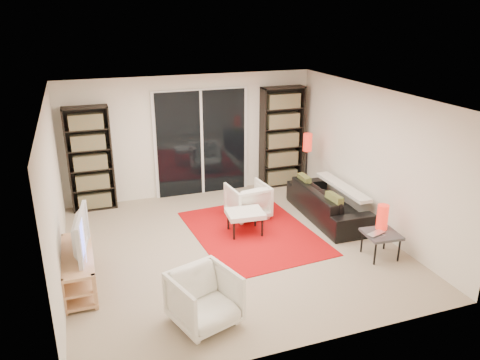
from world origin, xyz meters
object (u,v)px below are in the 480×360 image
tv_stand (78,269)px  floor_lamp (307,149)px  armchair_front (204,299)px  bookshelf_left (90,159)px  armchair_back (248,201)px  bookshelf_right (282,137)px  sofa (328,203)px  ottoman (245,214)px  side_table (381,235)px

tv_stand → floor_lamp: bearing=23.9°
armchair_front → bookshelf_left: bearing=86.5°
armchair_back → armchair_front: bearing=54.5°
bookshelf_right → sofa: size_ratio=1.06×
bookshelf_right → ottoman: size_ratio=3.28×
sofa → armchair_back: size_ratio=2.86×
armchair_front → bookshelf_right: bearing=37.3°
armchair_front → side_table: (2.95, 0.66, 0.02)m
ottoman → side_table: (1.66, -1.43, 0.01)m
armchair_front → ottoman: 2.46m
bookshelf_right → armchair_back: 1.97m
sofa → floor_lamp: (0.11, 1.11, 0.68)m
bookshelf_left → armchair_back: 3.00m
armchair_back → side_table: armchair_back is taller
ottoman → bookshelf_right: bearing=51.9°
tv_stand → sofa: sofa is taller
side_table → floor_lamp: (0.09, 2.65, 0.61)m
armchair_back → armchair_front: size_ratio=0.94×
sofa → floor_lamp: bearing=-4.3°
armchair_back → armchair_front: (-1.57, -2.71, 0.02)m
bookshelf_left → bookshelf_right: 3.85m
sofa → armchair_front: (-2.92, -2.20, 0.04)m
sofa → bookshelf_right: bearing=4.8°
sofa → armchair_front: size_ratio=2.70×
tv_stand → ottoman: bearing=15.5°
bookshelf_right → armchair_back: bookshelf_right is taller
armchair_back → ottoman: (-0.28, -0.62, 0.03)m
armchair_back → tv_stand: bearing=19.2°
bookshelf_right → floor_lamp: (0.22, -0.73, -0.08)m
bookshelf_right → side_table: bookshelf_right is taller
tv_stand → bookshelf_left: bearing=82.3°
ottoman → side_table: size_ratio=1.19×
floor_lamp → sofa: bearing=-95.8°
bookshelf_left → side_table: (3.98, -3.38, -0.62)m
side_table → floor_lamp: bearing=88.1°
tv_stand → floor_lamp: floor_lamp is taller
bookshelf_right → floor_lamp: size_ratio=1.63×
bookshelf_right → sofa: bearing=-86.7°
tv_stand → armchair_front: size_ratio=1.83×
bookshelf_left → tv_stand: size_ratio=1.45×
tv_stand → sofa: 4.40m
bookshelf_left → ottoman: bearing=-40.1°
bookshelf_right → sofa: (0.10, -1.85, -0.76)m
armchair_front → armchair_back: bearing=42.1°
armchair_back → floor_lamp: size_ratio=0.54×
bookshelf_right → side_table: size_ratio=3.91×
armchair_back → ottoman: bearing=59.9°
sofa → ottoman: (-1.64, -0.10, 0.06)m
sofa → floor_lamp: size_ratio=1.54×
bookshelf_right → side_table: bearing=-87.8°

